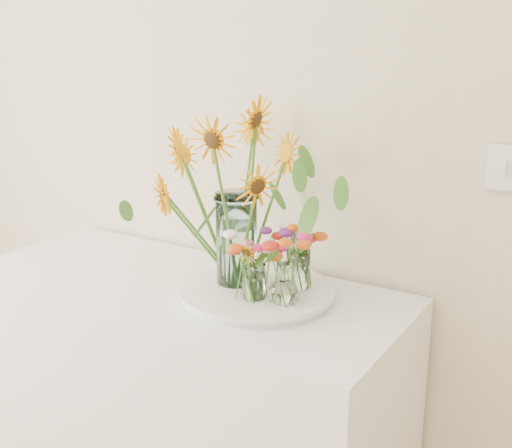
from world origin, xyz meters
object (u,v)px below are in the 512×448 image
at_px(small_vase_a, 254,281).
at_px(small_vase_c, 298,269).
at_px(small_vase_b, 283,283).
at_px(counter, 184,413).
at_px(tray, 257,294).
at_px(mason_jar, 236,239).

bearing_deg(small_vase_a, small_vase_c, 64.71).
distance_m(small_vase_a, small_vase_b, 0.08).
relative_size(counter, small_vase_c, 11.64).
bearing_deg(small_vase_b, small_vase_c, 98.48).
bearing_deg(tray, mason_jar, 172.45).
bearing_deg(small_vase_a, mason_jar, 144.58).
relative_size(mason_jar, small_vase_c, 2.31).
bearing_deg(small_vase_c, counter, -163.82).
distance_m(small_vase_b, small_vase_c, 0.12).
bearing_deg(tray, small_vase_c, 36.12).
bearing_deg(counter, small_vase_c, 16.18).
distance_m(mason_jar, small_vase_b, 0.22).
distance_m(small_vase_a, small_vase_c, 0.15).
bearing_deg(tray, small_vase_a, -65.04).
height_order(counter, small_vase_c, small_vase_c).
distance_m(counter, small_vase_c, 0.65).
distance_m(tray, small_vase_c, 0.14).
xyz_separation_m(tray, mason_jar, (-0.08, 0.01, 0.15)).
bearing_deg(mason_jar, small_vase_c, 19.02).
xyz_separation_m(small_vase_a, small_vase_b, (0.08, 0.02, 0.00)).
distance_m(counter, tray, 0.53).
height_order(small_vase_a, small_vase_c, small_vase_c).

